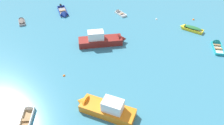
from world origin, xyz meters
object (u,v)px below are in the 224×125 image
rowboat_grey_near_camera (22,21)px  mooring_buoy_midfield (193,20)px  rowboat_yellow_outer_right (189,28)px  rowboat_turquoise_near_left (216,44)px  rowboat_white_cluster_inner (118,12)px  motor_launch_maroon_center (103,40)px  rowboat_deep_blue_back_row_left (64,14)px  rowboat_white_back_row_center (29,113)px  mooring_buoy_between_boats_left (156,19)px  motor_launch_orange_back_row_right (104,108)px  mooring_buoy_between_boats_right (64,76)px

rowboat_grey_near_camera → mooring_buoy_midfield: 29.38m
rowboat_yellow_outer_right → mooring_buoy_midfield: 3.72m
rowboat_turquoise_near_left → rowboat_yellow_outer_right: (-3.60, 3.76, 0.15)m
rowboat_white_cluster_inner → motor_launch_maroon_center: size_ratio=0.38×
rowboat_deep_blue_back_row_left → rowboat_white_cluster_inner: bearing=16.9°
mooring_buoy_midfield → rowboat_turquoise_near_left: bearing=-70.1°
rowboat_deep_blue_back_row_left → rowboat_white_back_row_center: 21.65m
rowboat_white_back_row_center → mooring_buoy_midfield: size_ratio=8.67×
rowboat_deep_blue_back_row_left → mooring_buoy_midfield: (22.55, 3.21, -0.20)m
rowboat_white_cluster_inner → rowboat_yellow_outer_right: 12.64m
motor_launch_maroon_center → mooring_buoy_between_boats_left: bearing=52.8°
motor_launch_maroon_center → rowboat_deep_blue_back_row_left: motor_launch_maroon_center is taller
rowboat_grey_near_camera → motor_launch_orange_back_row_right: size_ratio=0.43×
rowboat_deep_blue_back_row_left → rowboat_yellow_outer_right: bearing=-1.0°
motor_launch_orange_back_row_right → mooring_buoy_between_boats_left: bearing=79.5°
rowboat_deep_blue_back_row_left → rowboat_grey_near_camera: bearing=-145.6°
rowboat_yellow_outer_right → mooring_buoy_between_boats_right: 21.12m
rowboat_grey_near_camera → rowboat_deep_blue_back_row_left: size_ratio=0.60×
motor_launch_orange_back_row_right → mooring_buoy_between_boats_right: size_ratio=20.38×
motor_launch_maroon_center → mooring_buoy_midfield: (13.25, 10.54, -0.69)m
mooring_buoy_between_boats_right → mooring_buoy_midfield: 24.36m
rowboat_grey_near_camera → mooring_buoy_between_boats_right: 16.54m
rowboat_grey_near_camera → rowboat_yellow_outer_right: rowboat_yellow_outer_right is taller
motor_launch_orange_back_row_right → mooring_buoy_between_boats_right: (-5.99, 4.05, -0.64)m
rowboat_grey_near_camera → mooring_buoy_between_boats_left: size_ratio=7.62×
rowboat_white_back_row_center → mooring_buoy_between_boats_right: rowboat_white_back_row_center is taller
mooring_buoy_midfield → mooring_buoy_between_boats_left: 6.36m
rowboat_grey_near_camera → rowboat_turquoise_near_left: (31.12, -0.08, -0.06)m
motor_launch_maroon_center → mooring_buoy_between_boats_left: motor_launch_maroon_center is taller
mooring_buoy_midfield → mooring_buoy_between_boats_left: bearing=-168.2°
rowboat_white_back_row_center → mooring_buoy_between_boats_left: (11.12, 22.93, -0.17)m
rowboat_white_cluster_inner → rowboat_yellow_outer_right: size_ratio=0.70×
motor_launch_orange_back_row_right → rowboat_deep_blue_back_row_left: motor_launch_orange_back_row_right is taller
motor_launch_orange_back_row_right → rowboat_white_back_row_center: motor_launch_orange_back_row_right is taller
motor_launch_maroon_center → rowboat_deep_blue_back_row_left: bearing=141.8°
motor_launch_maroon_center → motor_launch_orange_back_row_right: bearing=-75.2°
rowboat_white_back_row_center → mooring_buoy_between_boats_left: rowboat_white_back_row_center is taller
motor_launch_orange_back_row_right → rowboat_yellow_outer_right: motor_launch_orange_back_row_right is taller
mooring_buoy_between_boats_right → mooring_buoy_midfield: size_ratio=0.80×
motor_launch_maroon_center → rowboat_turquoise_near_left: 16.23m
motor_launch_maroon_center → rowboat_white_back_row_center: size_ratio=2.11×
motor_launch_orange_back_row_right → rowboat_yellow_outer_right: (9.19, 18.73, -0.33)m
rowboat_turquoise_near_left → mooring_buoy_midfield: 7.81m
rowboat_white_cluster_inner → mooring_buoy_between_boats_left: size_ratio=7.52×
rowboat_turquoise_near_left → mooring_buoy_between_boats_right: size_ratio=11.60×
rowboat_white_cluster_inner → rowboat_yellow_outer_right: bearing=-14.8°
rowboat_yellow_outer_right → mooring_buoy_between_boats_left: 5.77m
rowboat_white_cluster_inner → motor_launch_maroon_center: 10.21m
rowboat_white_back_row_center → mooring_buoy_between_boats_right: 6.09m
motor_launch_orange_back_row_right → rowboat_turquoise_near_left: 19.70m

